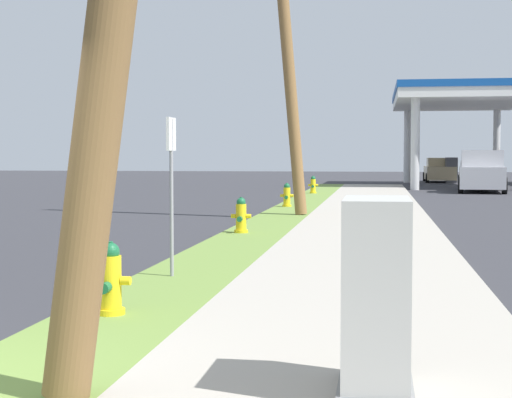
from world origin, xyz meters
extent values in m
cylinder|color=yellow|center=(0.57, 3.22, 0.15)|extent=(0.29, 0.29, 0.06)
cylinder|color=yellow|center=(0.57, 3.22, 0.42)|extent=(0.22, 0.22, 0.60)
sphere|color=#196038|center=(0.57, 3.22, 0.76)|extent=(0.19, 0.19, 0.19)
cylinder|color=#196038|center=(0.57, 3.22, 0.84)|extent=(0.06, 0.06, 0.05)
cylinder|color=yellow|center=(0.41, 3.22, 0.47)|extent=(0.10, 0.09, 0.09)
cylinder|color=yellow|center=(0.73, 3.22, 0.47)|extent=(0.10, 0.09, 0.09)
cylinder|color=#196038|center=(0.57, 3.05, 0.42)|extent=(0.11, 0.12, 0.11)
cylinder|color=yellow|center=(0.43, 11.78, 0.15)|extent=(0.29, 0.29, 0.06)
cylinder|color=yellow|center=(0.43, 11.78, 0.42)|extent=(0.22, 0.22, 0.60)
sphere|color=#196038|center=(0.43, 11.78, 0.76)|extent=(0.19, 0.19, 0.19)
cylinder|color=#196038|center=(0.43, 11.78, 0.84)|extent=(0.06, 0.06, 0.05)
cylinder|color=yellow|center=(0.27, 11.78, 0.47)|extent=(0.10, 0.09, 0.09)
cylinder|color=yellow|center=(0.59, 11.78, 0.47)|extent=(0.10, 0.09, 0.09)
cylinder|color=#196038|center=(0.43, 11.61, 0.42)|extent=(0.11, 0.12, 0.11)
cylinder|color=yellow|center=(0.42, 20.27, 0.15)|extent=(0.29, 0.29, 0.06)
cylinder|color=yellow|center=(0.42, 20.27, 0.42)|extent=(0.22, 0.22, 0.60)
sphere|color=#196038|center=(0.42, 20.27, 0.76)|extent=(0.19, 0.19, 0.19)
cylinder|color=#196038|center=(0.42, 20.27, 0.84)|extent=(0.06, 0.06, 0.05)
cylinder|color=yellow|center=(0.26, 20.27, 0.47)|extent=(0.10, 0.09, 0.09)
cylinder|color=yellow|center=(0.58, 20.27, 0.47)|extent=(0.10, 0.09, 0.09)
cylinder|color=#196038|center=(0.42, 20.10, 0.42)|extent=(0.11, 0.12, 0.11)
cylinder|color=yellow|center=(0.53, 29.13, 0.15)|extent=(0.29, 0.29, 0.06)
cylinder|color=yellow|center=(0.53, 29.13, 0.42)|extent=(0.22, 0.22, 0.60)
sphere|color=#196038|center=(0.53, 29.13, 0.76)|extent=(0.19, 0.19, 0.19)
cylinder|color=#196038|center=(0.53, 29.13, 0.84)|extent=(0.06, 0.06, 0.05)
cylinder|color=yellow|center=(0.37, 29.13, 0.47)|extent=(0.10, 0.09, 0.09)
cylinder|color=yellow|center=(0.69, 29.13, 0.47)|extent=(0.10, 0.09, 0.09)
cylinder|color=#196038|center=(0.53, 28.96, 0.42)|extent=(0.11, 0.12, 0.11)
cylinder|color=olive|center=(0.77, 17.01, 4.88)|extent=(1.20, 0.47, 9.51)
cube|color=slate|center=(3.24, 0.95, 0.16)|extent=(0.50, 0.85, 0.08)
cube|color=#B7B7B2|center=(3.24, 0.95, 0.79)|extent=(0.44, 0.79, 1.33)
cylinder|color=gray|center=(0.52, 5.79, 1.17)|extent=(0.05, 0.05, 2.10)
cube|color=white|center=(0.52, 5.79, 2.02)|extent=(0.04, 0.36, 0.44)
cylinder|color=silver|center=(5.09, 35.77, 2.28)|extent=(0.44, 0.44, 4.57)
cylinder|color=silver|center=(5.09, 46.42, 2.28)|extent=(0.44, 0.44, 4.57)
cylinder|color=silver|center=(10.56, 46.42, 2.28)|extent=(0.44, 0.44, 4.57)
cube|color=white|center=(7.83, 41.09, 4.82)|extent=(7.26, 12.45, 0.50)
cube|color=#144C9E|center=(7.83, 41.09, 5.25)|extent=(7.36, 12.55, 0.36)
cube|color=#47474C|center=(7.83, 35.77, 0.80)|extent=(0.70, 1.10, 1.60)
cube|color=#47474C|center=(7.83, 46.42, 0.80)|extent=(0.70, 1.10, 1.60)
cube|color=tan|center=(7.24, 48.09, 0.59)|extent=(1.85, 4.51, 0.85)
cube|color=tan|center=(7.24, 47.87, 1.29)|extent=(1.62, 2.04, 0.56)
cylinder|color=black|center=(6.39, 49.80, 0.30)|extent=(0.22, 0.60, 0.60)
cylinder|color=black|center=(8.11, 49.79, 0.30)|extent=(0.22, 0.60, 0.60)
cylinder|color=black|center=(6.37, 46.40, 0.30)|extent=(0.22, 0.60, 0.60)
cylinder|color=black|center=(8.09, 46.39, 0.30)|extent=(0.22, 0.60, 0.60)
cube|color=#BCBCC1|center=(8.13, 34.33, 0.71)|extent=(2.50, 5.57, 1.00)
cube|color=#BCBCC1|center=(8.04, 33.36, 1.59)|extent=(2.03, 2.22, 0.76)
cube|color=#BCBCC1|center=(8.24, 35.51, 1.33)|extent=(2.15, 3.08, 0.24)
cylinder|color=black|center=(8.87, 32.10, 0.38)|extent=(0.29, 0.78, 0.76)
cylinder|color=black|center=(6.98, 32.28, 0.38)|extent=(0.29, 0.78, 0.76)
cylinder|color=black|center=(9.28, 36.38, 0.38)|extent=(0.29, 0.78, 0.76)
cylinder|color=black|center=(7.39, 36.56, 0.38)|extent=(0.29, 0.78, 0.76)
camera|label=1|loc=(3.24, -4.42, 1.74)|focal=55.37mm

